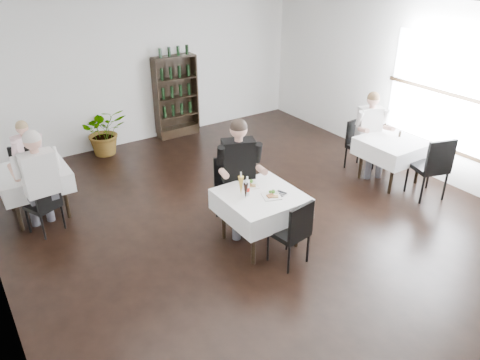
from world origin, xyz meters
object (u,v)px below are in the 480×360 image
wine_shelf (176,97)px  main_table (260,204)px  diner_main (240,168)px  potted_tree (104,131)px

wine_shelf → main_table: size_ratio=1.70×
wine_shelf → diner_main: bearing=-103.3°
wine_shelf → main_table: wine_shelf is taller
potted_tree → diner_main: (0.75, -3.69, 0.49)m
wine_shelf → potted_tree: wine_shelf is taller
wine_shelf → potted_tree: (-1.65, -0.11, -0.37)m
diner_main → wine_shelf: bearing=76.7°
main_table → wine_shelf: bearing=78.2°
wine_shelf → potted_tree: 1.69m
wine_shelf → diner_main: size_ratio=1.06×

